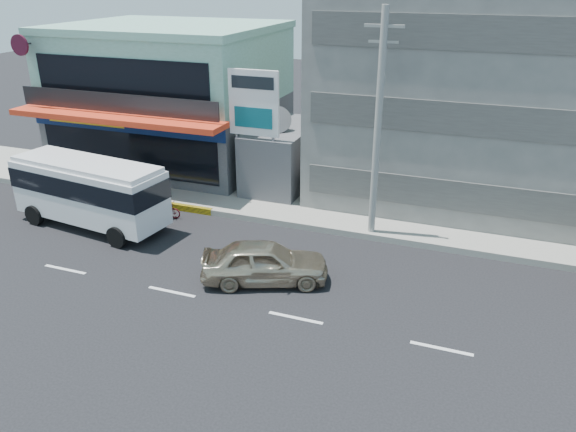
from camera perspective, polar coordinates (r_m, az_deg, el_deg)
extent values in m
plane|color=black|center=(21.92, -11.72, -7.56)|extent=(120.00, 120.00, 0.00)
cube|color=gray|center=(28.01, 7.37, 0.23)|extent=(70.00, 5.00, 0.30)
cube|color=#414246|center=(36.16, -11.31, 8.45)|extent=(12.00, 10.00, 4.00)
cube|color=#8DC8B7|center=(35.36, -11.83, 14.71)|extent=(12.00, 10.00, 4.00)
cube|color=red|center=(31.02, -17.19, 9.48)|extent=(12.40, 1.80, 0.30)
cube|color=navy|center=(31.73, -16.26, 8.86)|extent=(12.00, 0.12, 0.80)
cube|color=black|center=(32.14, -15.93, 6.29)|extent=(11.00, 0.06, 2.60)
cube|color=gray|center=(30.93, 19.91, 14.51)|extent=(16.00, 12.00, 14.00)
cube|color=#414246|center=(31.05, -0.40, 5.94)|extent=(3.00, 6.00, 3.50)
cylinder|color=slate|center=(29.65, -1.11, 8.75)|extent=(1.50, 1.50, 0.15)
cylinder|color=gray|center=(28.73, -5.24, 7.50)|extent=(0.16, 0.16, 6.50)
cylinder|color=gray|center=(27.95, -1.50, 7.13)|extent=(0.16, 0.16, 6.50)
cube|color=white|center=(27.82, -3.50, 11.38)|extent=(2.60, 0.18, 3.20)
cylinder|color=#999993|center=(24.29, 9.09, 8.60)|extent=(0.30, 0.30, 10.00)
cube|color=#999993|center=(23.58, 9.77, 18.50)|extent=(1.60, 0.12, 0.12)
cube|color=#999993|center=(23.63, 9.67, 17.06)|extent=(1.20, 0.10, 0.10)
cube|color=silver|center=(27.75, -19.50, 2.34)|extent=(7.86, 3.34, 2.50)
cube|color=black|center=(27.59, -19.64, 3.29)|extent=(7.92, 3.40, 0.93)
cube|color=silver|center=(27.32, -19.88, 5.00)|extent=(7.62, 3.09, 0.22)
cylinder|color=black|center=(29.40, -24.36, 0.10)|extent=(1.01, 0.43, 0.98)
cylinder|color=black|center=(30.77, -20.97, 1.67)|extent=(1.01, 0.43, 0.98)
cylinder|color=black|center=(25.69, -16.99, -2.06)|extent=(1.01, 0.43, 0.98)
cylinder|color=black|center=(27.25, -13.55, -0.16)|extent=(1.01, 0.43, 0.98)
imported|color=#BDAD90|center=(21.81, -2.38, -4.69)|extent=(5.28, 3.64, 1.67)
imported|color=#530B12|center=(28.21, -12.42, 0.61)|extent=(1.65, 0.83, 0.83)
imported|color=#66594C|center=(27.90, -12.57, 2.22)|extent=(0.46, 0.61, 1.51)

